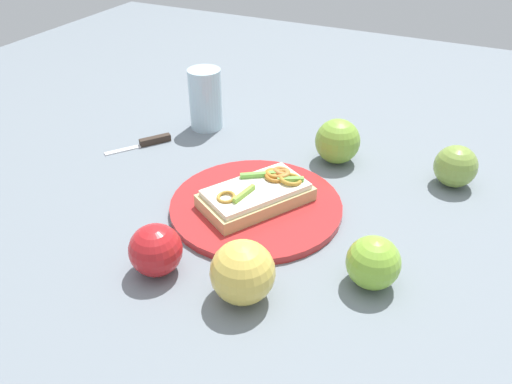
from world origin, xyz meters
TOP-DOWN VIEW (x-y plane):
  - ground_plane at (0.00, 0.00)m, footprint 2.00×2.00m
  - plate at (0.00, 0.00)m, footprint 0.26×0.26m
  - sandwich at (0.00, 0.00)m, footprint 0.16×0.19m
  - apple_0 at (-0.05, -0.18)m, footprint 0.09×0.09m
  - apple_1 at (0.07, -0.17)m, footprint 0.11×0.11m
  - apple_2 at (0.26, 0.20)m, footprint 0.08×0.08m
  - apple_3 at (0.20, -0.08)m, footprint 0.08×0.08m
  - apple_4 at (0.06, 0.20)m, footprint 0.08×0.08m
  - drinking_glass at (-0.21, 0.21)m, footprint 0.06×0.06m
  - knife at (-0.27, 0.10)m, footprint 0.08×0.11m

SIDE VIEW (x-z plane):
  - ground_plane at x=0.00m, z-range 0.00..0.00m
  - knife at x=-0.27m, z-range 0.00..0.01m
  - plate at x=0.00m, z-range 0.00..0.01m
  - sandwich at x=0.00m, z-range 0.01..0.05m
  - apple_3 at x=0.20m, z-range 0.00..0.07m
  - apple_2 at x=0.26m, z-range 0.00..0.07m
  - apple_0 at x=-0.05m, z-range 0.00..0.07m
  - apple_4 at x=0.06m, z-range 0.00..0.08m
  - apple_1 at x=0.07m, z-range 0.00..0.08m
  - drinking_glass at x=-0.21m, z-range 0.00..0.12m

